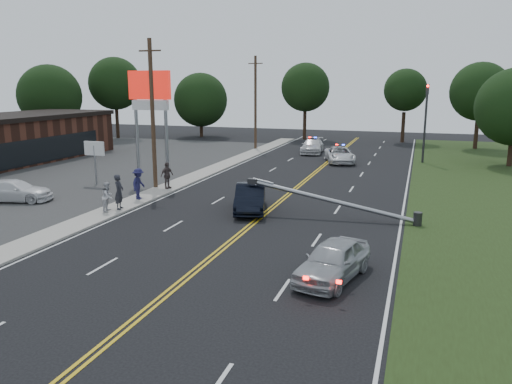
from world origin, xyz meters
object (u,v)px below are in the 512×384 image
(emergency_b, at_px, (312,146))
(fallen_streetlight, at_px, (341,203))
(emergency_a, at_px, (340,155))
(pylon_sign, at_px, (150,99))
(bystander_a, at_px, (119,192))
(small_sign, at_px, (95,152))
(traffic_signal, at_px, (426,116))
(parked_car, at_px, (15,191))
(utility_pole_mid, at_px, (153,114))
(bystander_b, at_px, (108,197))
(waiting_sedan, at_px, (333,260))
(crashed_sedan, at_px, (250,198))
(bystander_d, at_px, (167,175))
(bystander_c, at_px, (139,184))
(utility_pole_far, at_px, (255,103))

(emergency_b, bearing_deg, fallen_streetlight, -80.63)
(fallen_streetlight, height_order, emergency_a, fallen_streetlight)
(emergency_a, bearing_deg, pylon_sign, -147.42)
(fallen_streetlight, xyz_separation_m, bystander_a, (-12.22, -2.15, 0.19))
(small_sign, distance_m, traffic_signal, 28.72)
(traffic_signal, height_order, parked_car, traffic_signal)
(utility_pole_mid, distance_m, bystander_a, 7.41)
(pylon_sign, distance_m, bystander_b, 10.34)
(pylon_sign, bearing_deg, utility_pole_mid, -56.98)
(pylon_sign, xyz_separation_m, waiting_sedan, (15.69, -14.46, -5.27))
(crashed_sedan, bearing_deg, fallen_streetlight, -18.07)
(small_sign, bearing_deg, crashed_sedan, -16.40)
(utility_pole_mid, distance_m, bystander_d, 4.19)
(small_sign, bearing_deg, fallen_streetlight, -12.40)
(utility_pole_mid, height_order, bystander_c, utility_pole_mid)
(bystander_a, bearing_deg, emergency_a, -35.74)
(small_sign, xyz_separation_m, bystander_c, (5.69, -3.60, -1.26))
(fallen_streetlight, xyz_separation_m, waiting_sedan, (1.00, -8.46, -0.19))
(waiting_sedan, distance_m, bystander_c, 16.16)
(bystander_a, bearing_deg, traffic_signal, -47.19)
(emergency_b, distance_m, bystander_b, 28.44)
(utility_pole_mid, bearing_deg, parked_car, -136.35)
(emergency_b, bearing_deg, pylon_sign, -118.22)
(utility_pole_mid, xyz_separation_m, crashed_sedan, (8.22, -3.83, -4.32))
(bystander_d, bearing_deg, utility_pole_far, 21.96)
(utility_pole_mid, bearing_deg, utility_pole_far, 90.00)
(bystander_a, bearing_deg, utility_pole_far, -10.74)
(traffic_signal, relative_size, utility_pole_far, 0.70)
(fallen_streetlight, distance_m, emergency_b, 26.01)
(utility_pole_mid, height_order, emergency_a, utility_pole_mid)
(traffic_signal, xyz_separation_m, utility_pole_far, (-17.50, 4.00, 0.88))
(bystander_c, bearing_deg, small_sign, 53.61)
(emergency_a, relative_size, bystander_c, 2.65)
(small_sign, relative_size, bystander_b, 1.87)
(small_sign, bearing_deg, emergency_b, 61.73)
(utility_pole_mid, distance_m, parked_car, 9.83)
(fallen_streetlight, bearing_deg, traffic_signal, 79.41)
(crashed_sedan, bearing_deg, traffic_signal, 50.75)
(bystander_a, bearing_deg, parked_car, 76.22)
(pylon_sign, xyz_separation_m, emergency_b, (7.84, 19.09, -5.25))
(utility_pole_far, xyz_separation_m, bystander_c, (0.89, -25.60, -4.01))
(traffic_signal, xyz_separation_m, bystander_a, (-16.33, -24.14, -3.09))
(crashed_sedan, relative_size, emergency_b, 0.90)
(emergency_a, bearing_deg, parked_car, -144.58)
(emergency_b, xyz_separation_m, bystander_b, (-5.71, -27.86, 0.20))
(parked_car, bearing_deg, waiting_sedan, -123.15)
(utility_pole_far, relative_size, bystander_a, 5.04)
(bystander_b, bearing_deg, small_sign, 30.27)
(small_sign, xyz_separation_m, traffic_signal, (22.30, 18.00, 1.87))
(utility_pole_far, bearing_deg, bystander_b, -88.33)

